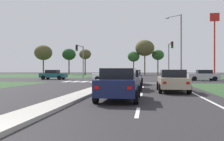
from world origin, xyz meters
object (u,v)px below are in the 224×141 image
object	(u,v)px
treeline_second	(69,55)
car_beige_third	(172,80)
car_grey_sixth	(128,80)
traffic_signal_far_right	(170,54)
car_navy_second	(119,84)
traffic_signal_far_left	(81,56)
car_white_near	(109,75)
street_lamp_second	(180,44)
treeline_sixth	(158,55)
treeline_near	(43,53)
car_teal_fourth	(53,75)
car_silver_seventh	(203,75)
treeline_fifth	(134,57)
fastfood_pole_sign	(215,31)
treeline_fourth	(145,48)
car_blue_fifth	(133,77)
pedestrian_at_median	(128,71)
treeline_third	(85,54)

from	to	relation	value
treeline_second	car_beige_third	bearing A→B (deg)	-63.50
car_grey_sixth	traffic_signal_far_right	bearing A→B (deg)	75.72
car_navy_second	traffic_signal_far_left	bearing A→B (deg)	110.26
car_white_near	car_grey_sixth	bearing A→B (deg)	-164.32
traffic_signal_far_left	street_lamp_second	world-z (taller)	street_lamp_second
traffic_signal_far_right	treeline_sixth	xyz separation A→B (m)	(-0.48, 29.57, 1.66)
car_beige_third	traffic_signal_far_right	xyz separation A→B (m)	(2.01, 21.80, 3.40)
treeline_near	car_teal_fourth	bearing A→B (deg)	-61.92
car_silver_seventh	treeline_fifth	bearing A→B (deg)	20.32
car_navy_second	street_lamp_second	size ratio (longest dim) A/B	0.45
treeline_fifth	treeline_second	bearing A→B (deg)	174.20
car_beige_third	fastfood_pole_sign	size ratio (longest dim) A/B	0.34
car_navy_second	treeline_second	xyz separation A→B (m)	(-22.34, 56.00, 5.45)
street_lamp_second	car_teal_fourth	bearing A→B (deg)	177.57
treeline_second	treeline_fifth	size ratio (longest dim) A/B	1.19
street_lamp_second	treeline_fourth	xyz separation A→B (m)	(-5.15, 32.48, 2.51)
car_white_near	car_blue_fifth	size ratio (longest dim) A/B	0.94
car_white_near	pedestrian_at_median	xyz separation A→B (m)	(1.51, 15.03, 0.47)
car_navy_second	pedestrian_at_median	xyz separation A→B (m)	(-2.41, 35.18, 0.45)
car_silver_seventh	treeline_third	size ratio (longest dim) A/B	0.56
street_lamp_second	fastfood_pole_sign	bearing A→B (deg)	58.94
treeline_second	treeline_fifth	xyz separation A→B (m)	(20.05, -2.04, -0.97)
car_beige_third	treeline_sixth	world-z (taller)	treeline_sixth
car_navy_second	car_silver_seventh	size ratio (longest dim) A/B	0.99
treeline_fifth	car_white_near	bearing A→B (deg)	-92.75
treeline_second	treeline_sixth	distance (m)	27.03
traffic_signal_far_right	treeline_fourth	xyz separation A→B (m)	(-4.27, 27.70, 3.58)
car_white_near	treeline_fourth	bearing A→B (deg)	-8.02
treeline_second	street_lamp_second	bearing A→B (deg)	-50.26
car_beige_third	car_grey_sixth	world-z (taller)	car_beige_third
traffic_signal_far_right	treeline_sixth	bearing A→B (deg)	90.93
car_blue_fifth	car_grey_sixth	xyz separation A→B (m)	(-0.00, -6.38, -0.03)
pedestrian_at_median	street_lamp_second	bearing A→B (deg)	62.38
treeline_sixth	traffic_signal_far_right	bearing A→B (deg)	-89.07
car_navy_second	treeline_sixth	xyz separation A→B (m)	(4.68, 56.21, 5.03)
car_white_near	car_teal_fourth	bearing A→B (deg)	74.87
car_teal_fourth	fastfood_pole_sign	world-z (taller)	fastfood_pole_sign
treeline_near	car_silver_seventh	bearing A→B (deg)	-37.65
traffic_signal_far_right	car_teal_fourth	bearing A→B (deg)	-167.81
car_grey_sixth	car_silver_seventh	world-z (taller)	car_silver_seventh
car_navy_second	treeline_near	size ratio (longest dim) A/B	0.48
car_white_near	traffic_signal_far_left	distance (m)	9.87
treeline_near	treeline_second	distance (m)	7.67
car_navy_second	car_blue_fifth	xyz separation A→B (m)	(-0.02, 12.64, -0.03)
car_navy_second	street_lamp_second	distance (m)	23.10
car_teal_fourth	traffic_signal_far_right	bearing A→B (deg)	102.19
car_white_near	treeline_near	size ratio (longest dim) A/B	0.49
car_teal_fourth	street_lamp_second	distance (m)	19.80
traffic_signal_far_right	street_lamp_second	distance (m)	4.98
car_silver_seventh	car_white_near	bearing A→B (deg)	99.79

